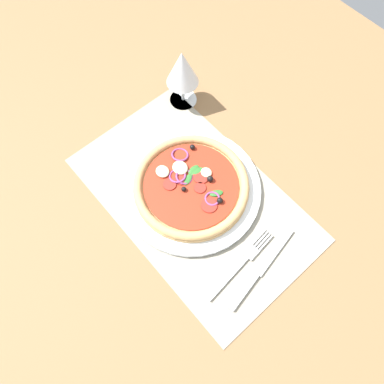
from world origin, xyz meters
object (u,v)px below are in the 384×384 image
fork (243,261)px  pizza (191,185)px  knife (262,266)px  wine_glass (182,69)px  plate (191,189)px

fork → pizza: bearing=76.9°
knife → fork: bearing=112.7°
knife → wine_glass: bearing=59.9°
knife → plate: bearing=78.7°
plate → pizza: bearing=156.7°
fork → knife: 3.66cm
plate → knife: (21.23, -0.47, -0.31)cm
pizza → wine_glass: bearing=143.3°
pizza → knife: (21.30, -0.50, -1.96)cm
fork → knife: (3.08, 1.98, 0.03)cm
pizza → wine_glass: 25.04cm
knife → wine_glass: wine_glass is taller
fork → wine_glass: 42.04cm
plate → fork: plate is taller
plate → fork: (18.15, -2.45, -0.35)cm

